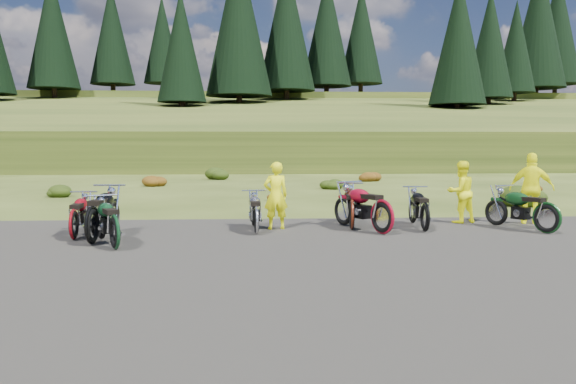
{
  "coord_description": "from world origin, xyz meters",
  "views": [
    {
      "loc": [
        -1.06,
        -11.88,
        2.18
      ],
      "look_at": [
        -0.28,
        1.57,
        1.01
      ],
      "focal_mm": 35.0,
      "sensor_mm": 36.0,
      "label": 1
    }
  ],
  "objects": [
    {
      "name": "motorcycle_2",
      "position": [
        -3.91,
        -0.48,
        0.0
      ],
      "size": [
        1.5,
        2.1,
        1.06
      ],
      "primitive_type": null,
      "rotation": [
        0.0,
        0.0,
        2.03
      ],
      "color": "black",
      "rests_on": "ground"
    },
    {
      "name": "shrub_7",
      "position": [
        8.3,
        7.1,
        0.46
      ],
      "size": [
        1.56,
        1.56,
        0.92
      ],
      "primitive_type": "ellipsoid",
      "color": "#1C330C",
      "rests_on": "ground"
    },
    {
      "name": "motorcycle_0",
      "position": [
        -4.55,
        0.18,
        0.0
      ],
      "size": [
        0.88,
        2.35,
        1.22
      ],
      "primitive_type": null,
      "rotation": [
        0.0,
        0.0,
        1.53
      ],
      "color": "black",
      "rests_on": "ground"
    },
    {
      "name": "conifer_30",
      "position": [
        45.0,
        73.0,
        19.66
      ],
      "size": [
        7.48,
        7.48,
        19.0
      ],
      "color": "black",
      "rests_on": "ground"
    },
    {
      "name": "conifer_22",
      "position": [
        -3.0,
        56.0,
        16.77
      ],
      "size": [
        7.92,
        7.92,
        20.0
      ],
      "color": "black",
      "rests_on": "ground"
    },
    {
      "name": "conifer_24",
      "position": [
        9.0,
        68.0,
        18.16
      ],
      "size": [
        7.04,
        7.04,
        18.0
      ],
      "color": "black",
      "rests_on": "ground"
    },
    {
      "name": "ground",
      "position": [
        0.0,
        0.0,
        0.0
      ],
      "size": [
        300.0,
        300.0,
        0.0
      ],
      "primitive_type": "plane",
      "color": "#313E14",
      "rests_on": "ground"
    },
    {
      "name": "shrub_6",
      "position": [
        5.4,
        19.8,
        0.38
      ],
      "size": [
        1.3,
        1.3,
        0.77
      ],
      "primitive_type": "ellipsoid",
      "color": "maroon",
      "rests_on": "ground"
    },
    {
      "name": "person_middle",
      "position": [
        -0.56,
        2.07,
        0.85
      ],
      "size": [
        0.68,
        0.51,
        1.69
      ],
      "primitive_type": "imported",
      "rotation": [
        0.0,
        0.0,
        3.32
      ],
      "color": "yellow",
      "rests_on": "ground"
    },
    {
      "name": "conifer_20",
      "position": [
        -15.0,
        75.0,
        17.65
      ],
      "size": [
        5.72,
        5.72,
        15.0
      ],
      "color": "black",
      "rests_on": "ground"
    },
    {
      "name": "gravel_pad",
      "position": [
        0.0,
        -2.0,
        0.0
      ],
      "size": [
        20.0,
        12.0,
        0.04
      ],
      "primitive_type": "cube",
      "color": "black",
      "rests_on": "ground"
    },
    {
      "name": "conifer_26",
      "position": [
        21.0,
        49.0,
        13.37
      ],
      "size": [
        6.16,
        6.16,
        16.0
      ],
      "color": "black",
      "rests_on": "ground"
    },
    {
      "name": "hill_plateau",
      "position": [
        0.0,
        110.0,
        0.0
      ],
      "size": [
        300.0,
        90.0,
        9.17
      ],
      "primitive_type": "cube",
      "color": "#2A3C14",
      "rests_on": "ground"
    },
    {
      "name": "hill_slope",
      "position": [
        0.0,
        50.0,
        0.0
      ],
      "size": [
        300.0,
        45.97,
        9.37
      ],
      "primitive_type": null,
      "rotation": [
        0.14,
        0.0,
        0.0
      ],
      "color": "#2A3C14",
      "rests_on": "ground"
    },
    {
      "name": "conifer_25",
      "position": [
        15.0,
        74.0,
        18.66
      ],
      "size": [
        6.6,
        6.6,
        17.0
      ],
      "color": "black",
      "rests_on": "ground"
    },
    {
      "name": "conifer_29",
      "position": [
        39.0,
        67.0,
        18.97
      ],
      "size": [
        7.92,
        7.92,
        20.0
      ],
      "color": "black",
      "rests_on": "ground"
    },
    {
      "name": "shrub_1",
      "position": [
        -9.1,
        11.3,
        0.31
      ],
      "size": [
        1.03,
        1.03,
        0.61
      ],
      "primitive_type": "ellipsoid",
      "color": "#1C330C",
      "rests_on": "ground"
    },
    {
      "name": "motorcycle_4",
      "position": [
        1.33,
        1.86,
        0.0
      ],
      "size": [
        0.97,
        2.22,
        1.12
      ],
      "primitive_type": null,
      "rotation": [
        0.0,
        0.0,
        1.45
      ],
      "color": "#4A180C",
      "rests_on": "ground"
    },
    {
      "name": "shrub_4",
      "position": [
        -0.4,
        9.2,
        0.23
      ],
      "size": [
        0.77,
        0.77,
        0.45
      ],
      "primitive_type": "ellipsoid",
      "color": "maroon",
      "rests_on": "ground"
    },
    {
      "name": "shrub_3",
      "position": [
        -3.3,
        21.9,
        0.46
      ],
      "size": [
        1.56,
        1.56,
        0.92
      ],
      "primitive_type": "ellipsoid",
      "color": "#1C330C",
      "rests_on": "ground"
    },
    {
      "name": "shrub_5",
      "position": [
        2.5,
        14.5,
        0.31
      ],
      "size": [
        1.03,
        1.03,
        0.61
      ],
      "primitive_type": "ellipsoid",
      "color": "#1C330C",
      "rests_on": "ground"
    },
    {
      "name": "conifer_21",
      "position": [
        -9.0,
        50.0,
        12.56
      ],
      "size": [
        5.28,
        5.28,
        14.0
      ],
      "color": "black",
      "rests_on": "ground"
    },
    {
      "name": "shrub_2",
      "position": [
        -6.2,
        16.6,
        0.38
      ],
      "size": [
        1.3,
        1.3,
        0.77
      ],
      "primitive_type": "ellipsoid",
      "color": "maroon",
      "rests_on": "ground"
    },
    {
      "name": "conifer_18",
      "position": [
        -27.0,
        63.0,
        16.66
      ],
      "size": [
        6.6,
        6.6,
        17.0
      ],
      "color": "black",
      "rests_on": "ground"
    },
    {
      "name": "motorcycle_5",
      "position": [
        3.06,
        1.46,
        0.0
      ],
      "size": [
        0.78,
        2.04,
        1.05
      ],
      "primitive_type": null,
      "rotation": [
        0.0,
        0.0,
        1.52
      ],
      "color": "black",
      "rests_on": "ground"
    },
    {
      "name": "motorcycle_3",
      "position": [
        -1.05,
        1.29,
        0.0
      ],
      "size": [
        0.74,
        1.93,
        0.99
      ],
      "primitive_type": null,
      "rotation": [
        0.0,
        0.0,
        1.63
      ],
      "color": "#99999D",
      "rests_on": "ground"
    },
    {
      "name": "person_right_b",
      "position": [
        6.28,
        2.6,
        0.95
      ],
      "size": [
        1.21,
        0.86,
        1.9
      ],
      "primitive_type": "imported",
      "rotation": [
        0.0,
        0.0,
        2.74
      ],
      "color": "yellow",
      "rests_on": "ground"
    },
    {
      "name": "conifer_23",
      "position": [
        3.0,
        62.0,
        17.47
      ],
      "size": [
        7.48,
        7.48,
        19.0
      ],
      "color": "black",
      "rests_on": "ground"
    },
    {
      "name": "conifer_27",
      "position": [
        27.0,
        55.0,
        14.06
      ],
      "size": [
        5.72,
        5.72,
        15.0
      ],
      "color": "black",
      "rests_on": "ground"
    },
    {
      "name": "motorcycle_6",
      "position": [
        1.93,
        1.13,
        0.0
      ],
      "size": [
        1.75,
        2.42,
        1.22
      ],
      "primitive_type": null,
      "rotation": [
        0.0,
        0.0,
        2.05
      ],
      "color": "maroon",
      "rests_on": "ground"
    },
    {
      "name": "conifer_19",
      "position": [
        -21.0,
        69.0,
        17.36
      ],
      "size": [
        6.16,
        6.16,
        16.0
      ],
      "color": "black",
      "rests_on": "ground"
    },
    {
      "name": "motorcycle_7",
      "position": [
        5.87,
        1.0,
        0.0
      ],
      "size": [
        1.66,
        2.2,
        1.11
      ],
      "primitive_type": null,
      "rotation": [
        0.0,
        0.0,
        2.08
      ],
      "color": "#0E3414",
      "rests_on": "ground"
    },
    {
      "name": "motorcycle_1",
      "position": [
        -5.12,
        0.77,
        0.0
      ],
      "size": [
        0.81,
        2.0,
        1.02
      ],
      "primitive_type": null,
      "rotation": [
        0.0,
        0.0,
        1.65
      ],
      "color": "maroon",
      "rests_on": "ground"
    },
    {
      "name": "conifer_28",
      "position": [
        33.0,
        61.0,
        14.76
      ],
      "size": [
        5.28,
        5.28,
        14.0
      ],
      "color": "black",
      "rests_on": "ground"
    },
    {
      "name": "person_right_a",
      "position": [
        4.47,
        2.92,
        0.84
      ],
      "size": [
        0.96,
        0.84,
        1.67
      ],
      "primitive_type": "imported",
      "rotation": [
        0.0,
        0.0,
        3.42
      ],
      "color": "yellow",
      "rests_on": "ground"
    },
    {
      "name": "shrub_8",
      "position": [
        11.2,
        12.4,
        0.23
      ],
      "size": [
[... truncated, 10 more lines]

